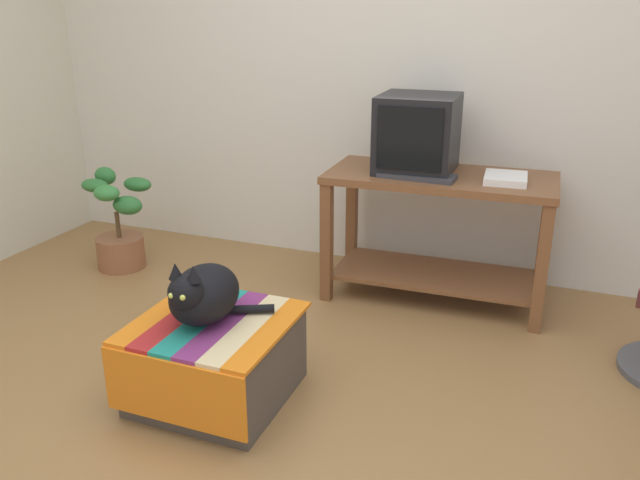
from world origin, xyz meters
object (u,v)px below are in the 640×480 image
Objects in this scene: tv_monitor at (417,134)px; cat at (203,294)px; desk at (438,216)px; potted_plant at (119,230)px; book at (506,178)px; ottoman_with_blanket at (215,359)px; keyboard at (417,176)px.

tv_monitor is 1.53m from cat.
desk is at bearing -12.05° from tv_monitor.
desk is at bearing 8.36° from potted_plant.
tv_monitor is 1.94m from potted_plant.
ottoman_with_blanket is (-0.99, -1.29, -0.56)m from book.
potted_plant is (-2.28, -0.25, -0.49)m from book.
book is at bearing 52.38° from ottoman_with_blanket.
tv_monitor reaches higher than desk.
tv_monitor is 0.25m from keyboard.
book is at bearing 6.34° from potted_plant.
desk is 0.43m from book.
tv_monitor reaches higher than potted_plant.
desk is 1.51m from ottoman_with_blanket.
tv_monitor is 0.52m from book.
cat is (-1.02, -1.31, -0.26)m from book.
tv_monitor is 1.14× the size of cat.
cat is at bearing -113.57° from keyboard.
ottoman_with_blanket is at bearing -131.52° from book.
keyboard is (-0.10, -0.13, 0.25)m from desk.
potted_plant is at bearing 141.02° from ottoman_with_blanket.
book is (0.48, -0.06, -0.18)m from tv_monitor.
keyboard is 0.63× the size of ottoman_with_blanket.
book is (0.34, -0.03, 0.25)m from desk.
keyboard is at bearing -129.75° from desk.
keyboard is 1.43m from ottoman_with_blanket.
desk is 5.03× the size of book.
desk is at bearing 170.76° from book.
desk is at bearing 54.20° from keyboard.
keyboard is 0.45m from book.
keyboard is 1.91m from potted_plant.
cat is 1.65m from potted_plant.
ottoman_with_blanket is (-0.51, -1.35, -0.74)m from tv_monitor.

